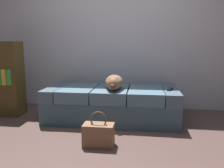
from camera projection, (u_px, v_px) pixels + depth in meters
ground_plane at (97, 154)px, 2.30m from camera, size 10.00×10.00×0.00m
back_wall at (118, 23)px, 3.85m from camera, size 6.40×0.10×2.80m
couch at (112, 103)px, 3.38m from camera, size 1.81×0.95×0.46m
dog_tan at (114, 82)px, 3.14m from camera, size 0.26×0.57×0.19m
tv_remote at (170, 89)px, 3.11m from camera, size 0.09×0.16×0.02m
handbag at (99, 135)px, 2.47m from camera, size 0.32×0.18×0.38m
bookshelf at (3, 79)px, 3.52m from camera, size 0.56×0.30×1.10m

